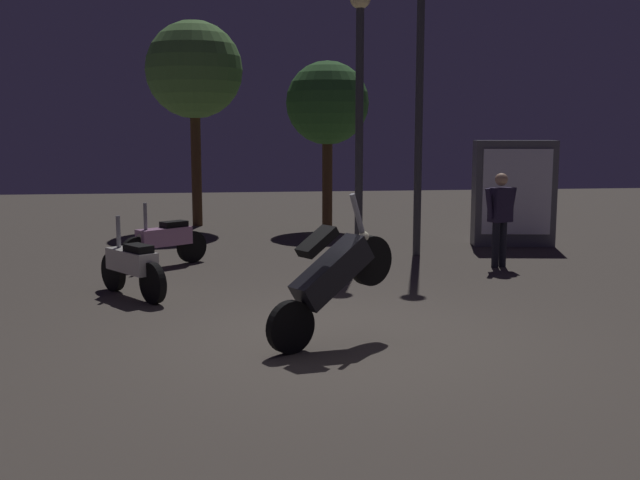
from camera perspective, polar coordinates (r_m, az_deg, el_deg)
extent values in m
plane|color=#4C443D|center=(8.51, 1.06, -7.40)|extent=(40.00, 40.00, 0.00)
cylinder|color=black|center=(7.87, -2.24, -6.61)|extent=(0.53, 0.37, 0.56)
cylinder|color=black|center=(8.41, 3.84, -1.57)|extent=(0.53, 0.37, 0.56)
cube|color=black|center=(8.08, 0.91, -2.42)|extent=(0.98, 0.75, 0.76)
cube|color=black|center=(7.90, -0.21, -0.12)|extent=(0.49, 0.42, 0.32)
cylinder|color=gray|center=(8.21, 2.83, 2.04)|extent=(0.21, 0.16, 0.44)
sphere|color=#F2EABF|center=(8.30, 3.34, 0.26)|extent=(0.12, 0.12, 0.12)
cylinder|color=black|center=(13.36, -9.69, -0.50)|extent=(0.51, 0.41, 0.56)
cylinder|color=black|center=(12.79, -13.78, -1.02)|extent=(0.51, 0.41, 0.56)
cube|color=#C68CB7|center=(13.04, -11.72, 0.24)|extent=(0.94, 0.80, 0.30)
cube|color=black|center=(13.12, -11.00, 1.19)|extent=(0.50, 0.45, 0.10)
cylinder|color=gray|center=(12.81, -13.10, 1.75)|extent=(0.08, 0.08, 0.45)
sphere|color=#F2EABF|center=(12.80, -13.43, 0.27)|extent=(0.12, 0.12, 0.12)
cylinder|color=black|center=(10.31, -12.56, -3.21)|extent=(0.41, 0.51, 0.56)
cylinder|color=black|center=(11.26, -15.39, -2.34)|extent=(0.41, 0.51, 0.56)
cube|color=beige|center=(10.74, -14.08, -1.55)|extent=(0.79, 0.95, 0.30)
cube|color=black|center=(10.53, -13.59, -0.62)|extent=(0.45, 0.50, 0.10)
cylinder|color=gray|center=(10.99, -15.03, 0.61)|extent=(0.08, 0.08, 0.45)
sphere|color=#F2EABF|center=(11.12, -15.20, -0.99)|extent=(0.12, 0.12, 0.12)
cylinder|color=black|center=(13.13, 13.68, -0.31)|extent=(0.12, 0.12, 0.77)
cylinder|color=black|center=(13.03, 13.15, -0.35)|extent=(0.12, 0.12, 0.77)
cube|color=#261E38|center=(13.00, 13.52, 2.61)|extent=(0.42, 0.35, 0.58)
sphere|color=tan|center=(12.96, 13.58, 4.48)|extent=(0.21, 0.21, 0.21)
cylinder|color=#261E38|center=(13.15, 14.32, 2.78)|extent=(0.20, 0.15, 0.53)
cylinder|color=#261E38|center=(12.84, 12.71, 2.70)|extent=(0.20, 0.15, 0.53)
cylinder|color=#38383D|center=(13.27, 2.99, 7.84)|extent=(0.14, 0.14, 4.39)
cylinder|color=#38383D|center=(13.92, 7.52, 10.05)|extent=(0.14, 0.14, 5.48)
cylinder|color=#4C331E|center=(18.39, -9.35, 5.59)|extent=(0.24, 0.24, 2.91)
sphere|color=#568C42|center=(18.42, -9.52, 12.61)|extent=(2.29, 2.29, 2.29)
cylinder|color=#4C331E|center=(17.78, 0.55, 4.54)|extent=(0.24, 0.24, 2.25)
sphere|color=#336B2D|center=(17.75, 0.56, 10.35)|extent=(1.93, 1.93, 1.93)
cube|color=#595960|center=(15.55, 14.46, 3.45)|extent=(1.66, 0.74, 2.10)
cube|color=white|center=(15.29, 14.70, 3.54)|extent=(1.33, 0.25, 1.68)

